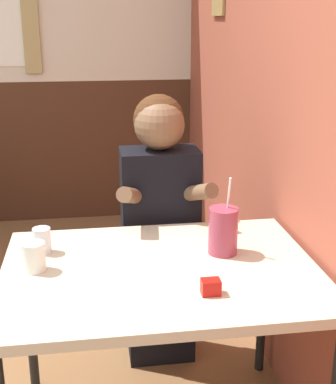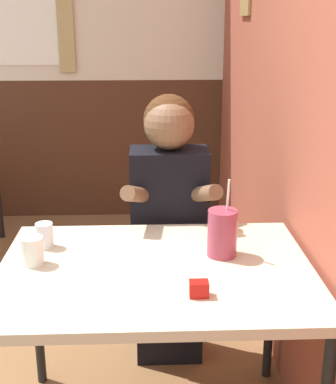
% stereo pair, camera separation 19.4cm
% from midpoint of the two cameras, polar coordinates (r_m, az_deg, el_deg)
% --- Properties ---
extents(brick_wall_right, '(0.08, 4.78, 2.70)m').
position_cam_midpoint_polar(brick_wall_right, '(2.88, 6.37, 13.86)').
color(brick_wall_right, '#9E4C38').
rests_on(brick_wall_right, ground_plane).
extents(back_wall, '(5.68, 0.09, 2.70)m').
position_cam_midpoint_polar(back_wall, '(4.25, -17.96, 14.58)').
color(back_wall, beige).
rests_on(back_wall, ground_plane).
extents(main_table, '(1.10, 0.80, 0.73)m').
position_cam_midpoint_polar(main_table, '(1.90, -3.76, -9.83)').
color(main_table, beige).
rests_on(main_table, ground_plane).
extents(person_seated, '(0.42, 0.41, 1.25)m').
position_cam_midpoint_polar(person_seated, '(2.41, -3.18, -3.54)').
color(person_seated, black).
rests_on(person_seated, ground_plane).
extents(cocktail_pitcher, '(0.11, 0.11, 0.29)m').
position_cam_midpoint_polar(cocktail_pitcher, '(1.95, 3.08, -4.21)').
color(cocktail_pitcher, '#99384C').
rests_on(cocktail_pitcher, main_table).
extents(glass_near_pitcher, '(0.07, 0.07, 0.10)m').
position_cam_midpoint_polar(glass_near_pitcher, '(2.04, -15.97, -5.05)').
color(glass_near_pitcher, silver).
rests_on(glass_near_pitcher, main_table).
extents(glass_center, '(0.08, 0.08, 0.10)m').
position_cam_midpoint_polar(glass_center, '(1.91, -16.96, -6.71)').
color(glass_center, silver).
rests_on(glass_center, main_table).
extents(condiment_ketchup, '(0.06, 0.04, 0.05)m').
position_cam_midpoint_polar(condiment_ketchup, '(1.69, 1.27, -10.17)').
color(condiment_ketchup, '#B7140F').
rests_on(condiment_ketchup, main_table).
extents(condiment_mustard, '(0.06, 0.04, 0.05)m').
position_cam_midpoint_polar(condiment_mustard, '(2.20, 3.43, -3.28)').
color(condiment_mustard, yellow).
rests_on(condiment_mustard, main_table).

